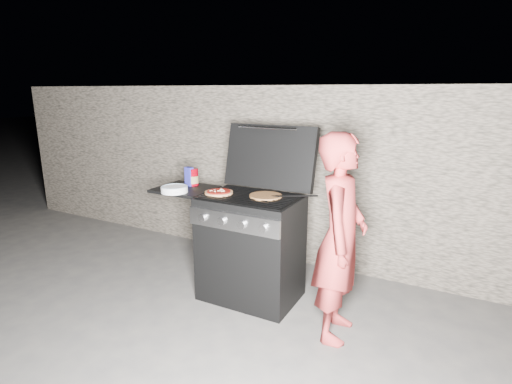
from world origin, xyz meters
The scene contains 10 objects.
ground centered at (0.00, 0.00, 0.00)m, with size 50.00×50.00×0.00m, color #434241.
stone_wall centered at (0.00, 1.05, 0.90)m, with size 8.00×0.35×1.80m, color gray.
gas_grill centered at (-0.25, 0.00, 0.46)m, with size 1.34×0.79×0.91m, color black, non-canonical shape.
pizza_topped centered at (-0.27, -0.06, 0.92)m, with size 0.24×0.24×0.03m, color tan, non-canonical shape.
pizza_plain centered at (0.12, 0.04, 0.92)m, with size 0.27×0.27×0.01m, color #B97545.
sauce_jar centered at (-0.67, 0.12, 0.98)m, with size 0.10×0.10×0.16m, color #7B000B.
blue_carton centered at (-0.69, 0.09, 0.99)m, with size 0.08×0.05×0.17m, color #262895.
plate_stack centered at (-0.65, -0.17, 0.93)m, with size 0.23×0.23×0.05m, color white.
person centered at (0.81, -0.18, 0.75)m, with size 0.54×0.36×1.49m, color #B03131.
tongs centered at (0.37, 0.00, 0.96)m, with size 0.01×0.01×0.45m, color black.
Camera 1 is at (1.52, -2.77, 1.76)m, focal length 28.00 mm.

